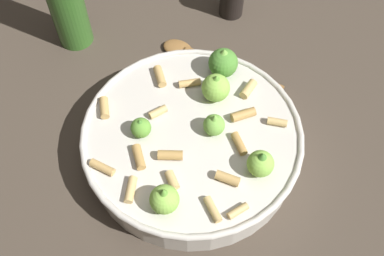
{
  "coord_description": "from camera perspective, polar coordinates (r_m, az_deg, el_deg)",
  "views": [
    {
      "loc": [
        0.27,
        -0.16,
        0.54
      ],
      "look_at": [
        0.0,
        0.0,
        0.06
      ],
      "focal_mm": 40.69,
      "sensor_mm": 36.0,
      "label": 1
    }
  ],
  "objects": [
    {
      "name": "ground_plane",
      "position": [
        0.63,
        0.0,
        -3.11
      ],
      "size": [
        2.4,
        2.4,
        0.0
      ],
      "primitive_type": "plane",
      "color": "#42382D"
    },
    {
      "name": "cooking_pan",
      "position": [
        0.6,
        0.12,
        -1.48
      ],
      "size": [
        0.3,
        0.3,
        0.1
      ],
      "color": "beige",
      "rests_on": "ground"
    },
    {
      "name": "wooden_spoon",
      "position": [
        0.72,
        2.85,
        8.57
      ],
      "size": [
        0.2,
        0.13,
        0.02
      ],
      "color": "olive",
      "rests_on": "ground"
    }
  ]
}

